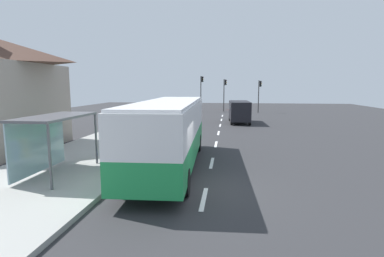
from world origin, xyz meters
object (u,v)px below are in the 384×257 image
recycling_bin_blue (118,154)px  recycling_bin_yellow (123,151)px  bus (170,130)px  recycling_bin_green (112,158)px  traffic_light_far_side (201,88)px  traffic_light_near_side (259,91)px  white_van (239,110)px  sedan_near (236,105)px  bus_shelter (49,129)px  traffic_light_median (225,90)px

recycling_bin_blue → recycling_bin_yellow: bearing=90.0°
bus → recycling_bin_green: (-2.49, -1.00, -1.19)m
recycling_bin_green → traffic_light_far_side: size_ratio=0.17×
traffic_light_near_side → traffic_light_far_side: bearing=174.7°
traffic_light_near_side → recycling_bin_yellow: bearing=-107.3°
white_van → recycling_bin_blue: 19.93m
sedan_near → recycling_bin_yellow: (-6.50, -36.47, -0.14)m
white_van → bus_shelter: bearing=-112.5°
traffic_light_median → bus_shelter: traffic_light_median is taller
white_van → recycling_bin_green: 20.60m
sedan_near → traffic_light_far_side: traffic_light_far_side is taller
traffic_light_far_side → sedan_near: bearing=40.4°
recycling_bin_green → bus_shelter: size_ratio=0.24×
recycling_bin_blue → recycling_bin_yellow: size_ratio=1.00×
recycling_bin_yellow → bus_shelter: bus_shelter is taller
recycling_bin_blue → traffic_light_far_side: (1.09, 32.58, 2.93)m
white_van → traffic_light_far_side: size_ratio=0.97×
bus → recycling_bin_yellow: (-2.49, 0.40, -1.19)m
bus_shelter → traffic_light_near_side: bearing=70.5°
sedan_near → traffic_light_far_side: (-5.41, -4.59, 2.80)m
traffic_light_far_side → bus_shelter: 34.69m
white_van → sedan_near: 18.31m
white_van → traffic_light_median: traffic_light_median is taller
recycling_bin_green → recycling_bin_yellow: (0.00, 1.40, 0.00)m
bus → recycling_bin_yellow: bus is taller
sedan_near → traffic_light_median: 4.93m
traffic_light_far_side → bus_shelter: bearing=-95.5°
traffic_light_far_side → bus_shelter: size_ratio=1.36×
recycling_bin_yellow → recycling_bin_blue: bearing=-90.0°
white_van → bus_shelter: size_ratio=1.32×
traffic_light_far_side → bus: bearing=-87.5°
recycling_bin_yellow → traffic_light_near_side: (9.70, 31.08, 2.51)m
traffic_light_near_side → bus: bearing=-102.9°
traffic_light_median → bus_shelter: (-6.81, -35.30, -1.21)m
bus → traffic_light_median: size_ratio=2.23×
bus → recycling_bin_green: 2.93m
bus → bus_shelter: size_ratio=2.77×
white_van → traffic_light_far_side: traffic_light_far_side is taller
bus → recycling_bin_blue: 2.77m
sedan_near → recycling_bin_blue: size_ratio=4.69×
sedan_near → recycling_bin_green: size_ratio=4.69×
bus → white_van: bearing=78.1°
recycling_bin_yellow → traffic_light_far_side: traffic_light_far_side is taller
traffic_light_far_side → recycling_bin_yellow: bearing=-92.0°
traffic_light_far_side → traffic_light_median: (3.51, 0.80, -0.28)m
sedan_near → bus_shelter: 40.07m
bus_shelter → bus: bearing=25.3°
bus → recycling_bin_blue: bus is taller
recycling_bin_yellow → traffic_light_near_side: bearing=72.7°
white_van → traffic_light_median: bearing=97.1°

